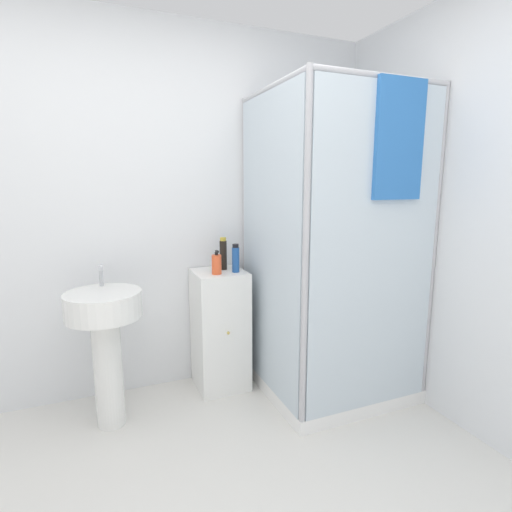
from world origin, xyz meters
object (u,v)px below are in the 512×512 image
object	(u,v)px
sink	(105,332)
shampoo_bottle_blue	(236,259)
soap_dispenser	(217,264)
shampoo_bottle_tall_black	(223,254)

from	to	relation	value
sink	shampoo_bottle_blue	size ratio (longest dim) A/B	4.97
sink	shampoo_bottle_blue	bearing A→B (deg)	8.58
soap_dispenser	shampoo_bottle_tall_black	xyz separation A→B (m)	(0.09, 0.12, 0.04)
sink	shampoo_bottle_tall_black	world-z (taller)	shampoo_bottle_tall_black
soap_dispenser	shampoo_bottle_tall_black	world-z (taller)	shampoo_bottle_tall_black
soap_dispenser	sink	bearing A→B (deg)	-170.34
shampoo_bottle_tall_black	shampoo_bottle_blue	bearing A→B (deg)	-65.52
soap_dispenser	shampoo_bottle_blue	bearing A→B (deg)	2.84
shampoo_bottle_tall_black	shampoo_bottle_blue	xyz separation A→B (m)	(0.05, -0.11, -0.02)
soap_dispenser	shampoo_bottle_blue	size ratio (longest dim) A/B	0.84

